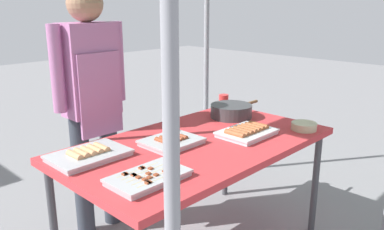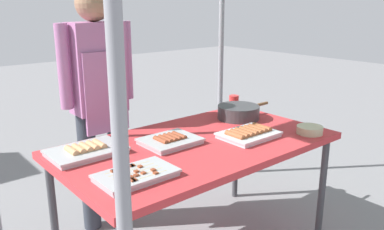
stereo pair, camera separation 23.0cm
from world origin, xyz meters
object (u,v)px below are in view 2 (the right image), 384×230
object	(u,v)px
cooking_wok	(239,112)
vendor_woman	(99,90)
tray_grilled_sausages	(249,134)
tray_pork_links	(170,141)
drink_cup_near_edge	(234,102)
stall_table	(197,150)
tray_meat_skewers	(136,175)
condiment_bowl	(310,130)
tray_spring_rolls	(86,151)

from	to	relation	value
cooking_wok	vendor_woman	distance (m)	0.96
tray_grilled_sausages	cooking_wok	bearing A→B (deg)	52.12
tray_pork_links	drink_cup_near_edge	xyz separation A→B (m)	(0.85, 0.32, 0.03)
drink_cup_near_edge	stall_table	bearing A→B (deg)	-150.76
stall_table	tray_grilled_sausages	bearing A→B (deg)	-26.43
tray_meat_skewers	cooking_wok	bearing A→B (deg)	19.58
tray_pork_links	drink_cup_near_edge	bearing A→B (deg)	20.81
condiment_bowl	tray_spring_rolls	bearing A→B (deg)	155.28
tray_meat_skewers	condiment_bowl	bearing A→B (deg)	-6.29
drink_cup_near_edge	tray_pork_links	bearing A→B (deg)	-159.19
drink_cup_near_edge	condiment_bowl	bearing A→B (deg)	-95.92
tray_meat_skewers	drink_cup_near_edge	bearing A→B (deg)	25.54
stall_table	tray_grilled_sausages	xyz separation A→B (m)	(0.28, -0.14, 0.08)
tray_pork_links	tray_spring_rolls	xyz separation A→B (m)	(-0.44, 0.16, 0.00)
tray_pork_links	cooking_wok	size ratio (longest dim) A/B	0.70
condiment_bowl	drink_cup_near_edge	size ratio (longest dim) A/B	1.56
vendor_woman	tray_pork_links	bearing A→B (deg)	99.64
tray_spring_rolls	drink_cup_near_edge	xyz separation A→B (m)	(1.29, 0.17, 0.03)
tray_grilled_sausages	cooking_wok	world-z (taller)	cooking_wok
tray_meat_skewers	tray_pork_links	world-z (taller)	tray_pork_links
tray_spring_rolls	drink_cup_near_edge	size ratio (longest dim) A/B	3.81
tray_meat_skewers	tray_spring_rolls	bearing A→B (deg)	95.45
cooking_wok	vendor_woman	world-z (taller)	vendor_woman
stall_table	cooking_wok	xyz separation A→B (m)	(0.53, 0.18, 0.10)
stall_table	condiment_bowl	size ratio (longest dim) A/B	10.00
tray_meat_skewers	cooking_wok	xyz separation A→B (m)	(1.08, 0.38, 0.03)
tray_spring_rolls	tray_grilled_sausages	bearing A→B (deg)	-22.86
vendor_woman	condiment_bowl	bearing A→B (deg)	130.26
condiment_bowl	vendor_woman	size ratio (longest dim) A/B	0.10
tray_spring_rolls	drink_cup_near_edge	world-z (taller)	drink_cup_near_edge
tray_meat_skewers	cooking_wok	size ratio (longest dim) A/B	0.81
stall_table	drink_cup_near_edge	distance (m)	0.81
tray_pork_links	tray_grilled_sausages	bearing A→B (deg)	-26.27
tray_meat_skewers	condiment_bowl	world-z (taller)	condiment_bowl
drink_cup_near_edge	vendor_woman	bearing A→B (deg)	161.81
tray_grilled_sausages	vendor_woman	bearing A→B (deg)	122.34
vendor_woman	stall_table	bearing A→B (deg)	109.74
tray_meat_skewers	tray_spring_rolls	world-z (taller)	tray_spring_rolls
tray_meat_skewers	cooking_wok	world-z (taller)	cooking_wok
stall_table	cooking_wok	distance (m)	0.57
stall_table	tray_meat_skewers	distance (m)	0.59
drink_cup_near_edge	tray_spring_rolls	bearing A→B (deg)	-172.62
tray_pork_links	condiment_bowl	distance (m)	0.87
condiment_bowl	vendor_woman	distance (m)	1.38
tray_grilled_sausages	condiment_bowl	world-z (taller)	tray_grilled_sausages
tray_grilled_sausages	stall_table	bearing A→B (deg)	153.57
tray_meat_skewers	vendor_woman	size ratio (longest dim) A/B	0.22
tray_grilled_sausages	condiment_bowl	distance (m)	0.39
tray_pork_links	cooking_wok	bearing A→B (deg)	9.17
tray_grilled_sausages	tray_spring_rolls	xyz separation A→B (m)	(-0.87, 0.37, -0.00)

